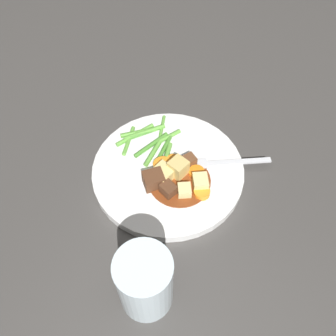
{
  "coord_description": "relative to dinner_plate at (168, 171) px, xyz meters",
  "views": [
    {
      "loc": [
        0.22,
        -0.31,
        0.53
      ],
      "look_at": [
        0.0,
        0.0,
        0.02
      ],
      "focal_mm": 38.54,
      "sensor_mm": 36.0,
      "label": 1
    }
  ],
  "objects": [
    {
      "name": "green_bean_0",
      "position": [
        -0.05,
        0.02,
        0.01
      ],
      "size": [
        0.02,
        0.08,
        0.01
      ],
      "primitive_type": "cylinder",
      "rotation": [
        0.0,
        1.57,
        1.36
      ],
      "color": "#4C8E33",
      "rests_on": "dinner_plate"
    },
    {
      "name": "green_bean_1",
      "position": [
        -0.08,
        0.04,
        0.01
      ],
      "size": [
        0.05,
        0.07,
        0.01
      ],
      "primitive_type": "cylinder",
      "rotation": [
        0.0,
        1.57,
        1.03
      ],
      "color": "#66AD42",
      "rests_on": "dinner_plate"
    },
    {
      "name": "carrot_slice_2",
      "position": [
        -0.01,
        -0.01,
        0.01
      ],
      "size": [
        0.05,
        0.05,
        0.01
      ],
      "primitive_type": "cylinder",
      "rotation": [
        0.0,
        0.0,
        2.37
      ],
      "color": "orange",
      "rests_on": "dinner_plate"
    },
    {
      "name": "stew_sauce",
      "position": [
        0.03,
        -0.01,
        0.01
      ],
      "size": [
        0.11,
        0.11,
        0.0
      ],
      "primitive_type": "cylinder",
      "color": "brown",
      "rests_on": "dinner_plate"
    },
    {
      "name": "green_bean_6",
      "position": [
        -0.06,
        0.06,
        0.01
      ],
      "size": [
        0.04,
        0.07,
        0.01
      ],
      "primitive_type": "cylinder",
      "rotation": [
        0.0,
        1.57,
        2.05
      ],
      "color": "#66AD42",
      "rests_on": "dinner_plate"
    },
    {
      "name": "green_bean_8",
      "position": [
        -0.08,
        0.04,
        0.01
      ],
      "size": [
        0.04,
        0.06,
        0.01
      ],
      "primitive_type": "cylinder",
      "rotation": [
        0.0,
        1.57,
        1.05
      ],
      "color": "#4C8E33",
      "rests_on": "dinner_plate"
    },
    {
      "name": "meat_chunk_1",
      "position": [
        0.03,
        -0.04,
        0.02
      ],
      "size": [
        0.03,
        0.03,
        0.02
      ],
      "primitive_type": "cube",
      "rotation": [
        0.0,
        0.0,
        2.91
      ],
      "color": "#56331E",
      "rests_on": "dinner_plate"
    },
    {
      "name": "potato_chunk_2",
      "position": [
        0.05,
        -0.03,
        0.02
      ],
      "size": [
        0.03,
        0.03,
        0.02
      ],
      "primitive_type": "cube",
      "rotation": [
        0.0,
        0.0,
        3.83
      ],
      "color": "#EAD68C",
      "rests_on": "dinner_plate"
    },
    {
      "name": "water_glass",
      "position": [
        0.1,
        -0.19,
        0.05
      ],
      "size": [
        0.08,
        0.08,
        0.12
      ],
      "primitive_type": "cylinder",
      "color": "silver",
      "rests_on": "ground_plane"
    },
    {
      "name": "carrot_slice_3",
      "position": [
        0.08,
        -0.01,
        0.01
      ],
      "size": [
        0.03,
        0.03,
        0.01
      ],
      "primitive_type": "cylinder",
      "rotation": [
        0.0,
        0.0,
        2.91
      ],
      "color": "orange",
      "rests_on": "dinner_plate"
    },
    {
      "name": "fork",
      "position": [
        0.07,
        0.06,
        0.01
      ],
      "size": [
        0.15,
        0.12,
        0.0
      ],
      "color": "silver",
      "rests_on": "dinner_plate"
    },
    {
      "name": "carrot_slice_1",
      "position": [
        0.0,
        0.02,
        0.01
      ],
      "size": [
        0.03,
        0.03,
        0.01
      ],
      "primitive_type": "cylinder",
      "rotation": [
        0.0,
        0.0,
        1.79
      ],
      "color": "orange",
      "rests_on": "dinner_plate"
    },
    {
      "name": "meat_chunk_0",
      "position": [
        0.0,
        -0.04,
        0.02
      ],
      "size": [
        0.04,
        0.05,
        0.03
      ],
      "primitive_type": "cube",
      "rotation": [
        0.0,
        0.0,
        0.93
      ],
      "color": "#56331E",
      "rests_on": "dinner_plate"
    },
    {
      "name": "dinner_plate",
      "position": [
        0.0,
        0.0,
        0.0
      ],
      "size": [
        0.27,
        0.27,
        0.02
      ],
      "primitive_type": "cylinder",
      "color": "white",
      "rests_on": "ground_plane"
    },
    {
      "name": "green_bean_3",
      "position": [
        -0.01,
        0.01,
        0.01
      ],
      "size": [
        0.04,
        0.07,
        0.01
      ],
      "primitive_type": "cylinder",
      "rotation": [
        0.0,
        1.57,
        1.96
      ],
      "color": "#66AD42",
      "rests_on": "dinner_plate"
    },
    {
      "name": "green_bean_2",
      "position": [
        -0.09,
        0.03,
        0.01
      ],
      "size": [
        0.05,
        0.06,
        0.01
      ],
      "primitive_type": "cylinder",
      "rotation": [
        0.0,
        1.57,
        0.88
      ],
      "color": "#599E38",
      "rests_on": "dinner_plate"
    },
    {
      "name": "carrot_slice_0",
      "position": [
        0.05,
        0.02,
        0.01
      ],
      "size": [
        0.04,
        0.04,
        0.01
      ],
      "primitive_type": "cylinder",
      "rotation": [
        0.0,
        0.0,
        2.63
      ],
      "color": "orange",
      "rests_on": "dinner_plate"
    },
    {
      "name": "potato_chunk_1",
      "position": [
        0.02,
        -0.0,
        0.02
      ],
      "size": [
        0.03,
        0.03,
        0.03
      ],
      "primitive_type": "cube",
      "rotation": [
        0.0,
        0.0,
        6.15
      ],
      "color": "#DBBC6B",
      "rests_on": "dinner_plate"
    },
    {
      "name": "green_bean_10",
      "position": [
        -0.04,
        0.01,
        0.01
      ],
      "size": [
        0.02,
        0.06,
        0.01
      ],
      "primitive_type": "cylinder",
      "rotation": [
        0.0,
        1.57,
        1.76
      ],
      "color": "#66AD42",
      "rests_on": "dinner_plate"
    },
    {
      "name": "ground_plane",
      "position": [
        0.0,
        0.0,
        -0.01
      ],
      "size": [
        3.0,
        3.0,
        0.0
      ],
      "primitive_type": "plane",
      "color": "#423F3D"
    },
    {
      "name": "potato_chunk_3",
      "position": [
        0.07,
        0.0,
        0.02
      ],
      "size": [
        0.04,
        0.04,
        0.02
      ],
      "primitive_type": "cube",
      "rotation": [
        0.0,
        0.0,
        3.84
      ],
      "color": "#EAD68C",
      "rests_on": "dinner_plate"
    },
    {
      "name": "meat_chunk_2",
      "position": [
        0.03,
        0.03,
        0.02
      ],
      "size": [
        0.03,
        0.03,
        0.02
      ],
      "primitive_type": "cube",
      "rotation": [
        0.0,
        0.0,
        2.74
      ],
      "color": "brown",
      "rests_on": "dinner_plate"
    },
    {
      "name": "green_bean_4",
      "position": [
        -0.09,
        0.02,
        0.01
      ],
      "size": [
        0.03,
        0.08,
        0.01
      ],
      "primitive_type": "cylinder",
      "rotation": [
        0.0,
        1.57,
        1.26
      ],
      "color": "#66AD42",
      "rests_on": "dinner_plate"
    },
    {
      "name": "potato_chunk_0",
      "position": [
        0.01,
        -0.02,
        0.02
      ],
      "size": [
        0.04,
        0.04,
        0.02
      ],
      "primitive_type": "cube",
      "rotation": [
        0.0,
        0.0,
        4.62
      ],
      "color": "#E5CC7A",
      "rests_on": "dinner_plate"
    },
    {
      "name": "green_bean_7",
      "position": [
        -0.04,
        0.06,
        0.01
      ],
      "size": [
        0.03,
        0.05,
        0.01
      ],
      "primitive_type": "cylinder",
      "rotation": [
        0.0,
        1.57,
        1.22
      ],
      "color": "#66AD42",
      "rests_on": "dinner_plate"
    },
    {
      "name": "green_bean_5",
      "position": [
        -0.09,
        0.01,
        0.01
      ],
      "size": [
        0.03,
        0.06,
        0.01
      ],
      "primitive_type": "cylinder",
      "rotation": [
        0.0,
        1.57,
        1.98
      ],
      "color": "#66AD42",
      "rests_on": "dinner_plate"
    },
    {
      "name": "green_bean_9",
      "position": [
        -0.03,
        0.03,
        0.01
      ],
      "size": [
        0.02,
        0.06,
        0.01
      ],
      "primitive_type": "cylinder",
      "rotation": [
        0.0,
        1.57,
        1.8
      ],
      "color": "#4C8E33",
      "rests_on": "dinner_plate"
    }
  ]
}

